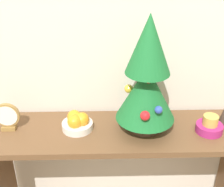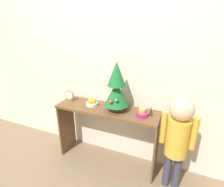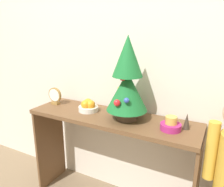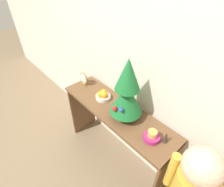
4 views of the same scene
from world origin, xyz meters
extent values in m
plane|color=#7A664C|center=(0.00, 0.00, 0.00)|extent=(12.00, 12.00, 0.00)
cube|color=beige|center=(0.00, 0.41, 1.25)|extent=(7.00, 0.05, 2.50)
cube|color=brown|center=(0.00, 0.18, 0.76)|extent=(1.28, 0.37, 0.03)
cube|color=brown|center=(-0.63, 0.18, 0.39)|extent=(0.02, 0.34, 0.78)
cube|color=brown|center=(0.63, 0.18, 0.39)|extent=(0.02, 0.34, 0.78)
cylinder|color=#4C3828|center=(0.12, 0.19, 0.80)|extent=(0.14, 0.14, 0.05)
cylinder|color=brown|center=(0.12, 0.19, 0.85)|extent=(0.02, 0.02, 0.04)
cone|color=#19662D|center=(0.12, 0.19, 0.99)|extent=(0.29, 0.29, 0.27)
cone|color=#19662D|center=(0.12, 0.19, 1.22)|extent=(0.21, 0.21, 0.27)
sphere|color=#2D4CA8|center=(0.17, 0.08, 0.95)|extent=(0.04, 0.04, 0.04)
sphere|color=silver|center=(0.14, 0.25, 0.94)|extent=(0.05, 0.05, 0.05)
sphere|color=red|center=(0.12, 0.12, 1.09)|extent=(0.04, 0.04, 0.04)
sphere|color=red|center=(0.11, 0.07, 0.93)|extent=(0.04, 0.04, 0.04)
sphere|color=gold|center=(0.05, 0.24, 0.98)|extent=(0.04, 0.04, 0.04)
cylinder|color=silver|center=(-0.21, 0.20, 0.80)|extent=(0.15, 0.15, 0.04)
sphere|color=orange|center=(-0.19, 0.20, 0.83)|extent=(0.07, 0.07, 0.07)
sphere|color=orange|center=(-0.23, 0.22, 0.83)|extent=(0.07, 0.07, 0.07)
sphere|color=orange|center=(-0.22, 0.18, 0.83)|extent=(0.07, 0.07, 0.07)
cylinder|color=#9E2366|center=(0.44, 0.16, 0.80)|extent=(0.13, 0.13, 0.04)
cylinder|color=gold|center=(0.44, 0.16, 0.84)|extent=(0.07, 0.07, 0.05)
cube|color=olive|center=(-0.55, 0.21, 0.79)|extent=(0.07, 0.04, 0.02)
cylinder|color=olive|center=(-0.55, 0.21, 0.86)|extent=(0.13, 0.02, 0.13)
cylinder|color=white|center=(-0.55, 0.20, 0.86)|extent=(0.11, 0.00, 0.11)
cone|color=#382D23|center=(0.53, 0.22, 0.83)|extent=(0.04, 0.04, 0.11)
sphere|color=#E0B28E|center=(0.83, 0.08, 0.98)|extent=(0.24, 0.24, 0.24)
cylinder|color=gold|center=(0.69, 0.08, 0.74)|extent=(0.06, 0.06, 0.35)
camera|label=1|loc=(-0.07, -1.10, 1.67)|focal=50.00mm
camera|label=2|loc=(0.80, -1.55, 1.71)|focal=28.00mm
camera|label=3|loc=(0.70, -1.14, 1.38)|focal=35.00mm
camera|label=4|loc=(0.89, -0.66, 1.92)|focal=28.00mm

